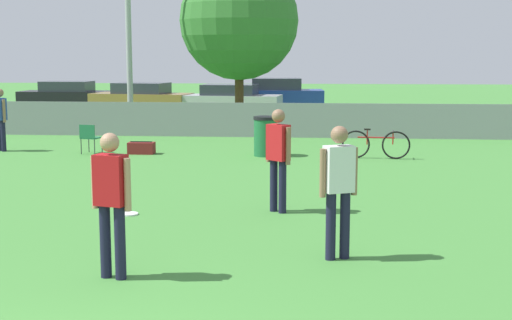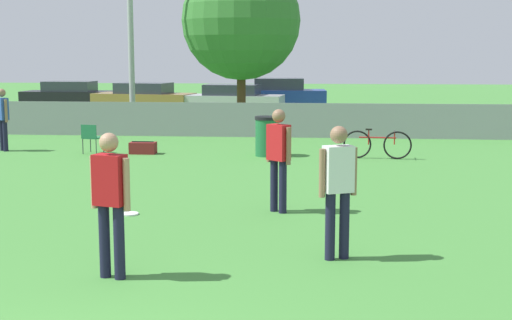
% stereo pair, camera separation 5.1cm
% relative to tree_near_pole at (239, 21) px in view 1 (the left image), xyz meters
% --- Properties ---
extents(fence_backline, '(22.36, 0.07, 1.21)m').
position_rel_tree_near_pole_xyz_m(fence_backline, '(0.59, -3.28, -3.27)').
color(fence_backline, gray).
rests_on(fence_backline, ground_plane).
extents(tree_near_pole, '(4.27, 4.27, 5.96)m').
position_rel_tree_near_pole_xyz_m(tree_near_pole, '(0.00, 0.00, 0.00)').
color(tree_near_pole, '#4C331E').
rests_on(tree_near_pole, ground_plane).
extents(player_receiver_white, '(0.49, 0.35, 1.73)m').
position_rel_tree_near_pole_xyz_m(player_receiver_white, '(3.15, -16.84, -2.82)').
color(player_receiver_white, '#191933').
rests_on(player_receiver_white, ground_plane).
extents(player_thrower_red, '(0.42, 0.40, 1.73)m').
position_rel_tree_near_pole_xyz_m(player_thrower_red, '(2.23, -14.14, -2.82)').
color(player_thrower_red, '#191933').
rests_on(player_thrower_red, ground_plane).
extents(player_defender_red, '(0.51, 0.31, 1.73)m').
position_rel_tree_near_pole_xyz_m(player_defender_red, '(0.49, -17.88, -2.82)').
color(player_defender_red, '#191933').
rests_on(player_defender_red, ground_plane).
extents(spectator_in_blue, '(0.41, 0.39, 1.70)m').
position_rel_tree_near_pole_xyz_m(spectator_in_blue, '(-5.73, -7.19, -2.84)').
color(spectator_in_blue, '#191933').
rests_on(spectator_in_blue, ground_plane).
extents(frisbee_disc, '(0.30, 0.30, 0.03)m').
position_rel_tree_near_pole_xyz_m(frisbee_disc, '(-0.21, -14.56, -3.81)').
color(frisbee_disc, white).
rests_on(frisbee_disc, ground_plane).
extents(folding_chair_sideline, '(0.53, 0.53, 0.79)m').
position_rel_tree_near_pole_xyz_m(folding_chair_sideline, '(-3.16, -7.51, -3.35)').
color(folding_chair_sideline, '#333338').
rests_on(folding_chair_sideline, ground_plane).
extents(bicycle_sideline, '(1.71, 0.44, 0.76)m').
position_rel_tree_near_pole_xyz_m(bicycle_sideline, '(4.35, -7.74, -3.45)').
color(bicycle_sideline, black).
rests_on(bicycle_sideline, ground_plane).
extents(trash_bin, '(0.64, 0.64, 1.03)m').
position_rel_tree_near_pole_xyz_m(trash_bin, '(1.52, -7.48, -3.30)').
color(trash_bin, '#1E6638').
rests_on(trash_bin, ground_plane).
extents(gear_bag_sideline, '(0.69, 0.38, 0.33)m').
position_rel_tree_near_pole_xyz_m(gear_bag_sideline, '(-1.80, -7.38, -3.66)').
color(gear_bag_sideline, maroon).
rests_on(gear_bag_sideline, ground_plane).
extents(parked_car_dark, '(4.53, 1.83, 1.32)m').
position_rel_tree_near_pole_xyz_m(parked_car_dark, '(-9.40, 8.20, -3.17)').
color(parked_car_dark, black).
rests_on(parked_car_dark, ground_plane).
extents(parked_car_tan, '(4.74, 2.52, 1.34)m').
position_rel_tree_near_pole_xyz_m(parked_car_tan, '(-5.22, 6.34, -3.16)').
color(parked_car_tan, black).
rests_on(parked_car_tan, ground_plane).
extents(parked_car_silver, '(4.71, 2.18, 1.30)m').
position_rel_tree_near_pole_xyz_m(parked_car_silver, '(-1.09, 5.87, -3.18)').
color(parked_car_silver, black).
rests_on(parked_car_silver, ground_plane).
extents(parked_car_blue, '(4.61, 2.16, 1.49)m').
position_rel_tree_near_pole_xyz_m(parked_car_blue, '(0.85, 8.57, -3.11)').
color(parked_car_blue, black).
rests_on(parked_car_blue, ground_plane).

